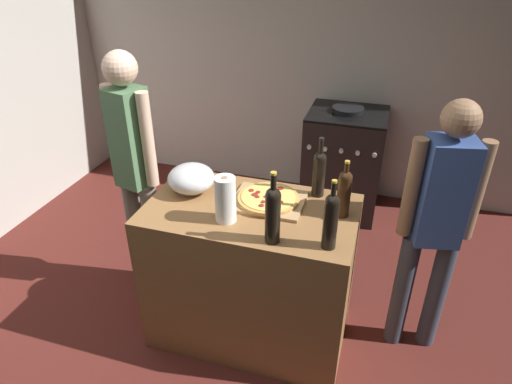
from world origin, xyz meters
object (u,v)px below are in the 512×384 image
Objects in this scene: mixing_bowl at (191,179)px; wine_bottle_amber at (273,212)px; person_in_red at (437,220)px; wine_bottle_green at (319,172)px; person_in_stripes at (135,165)px; wine_bottle_clear at (344,192)px; wine_bottle_dark at (331,219)px; pizza at (268,198)px; paper_towel_roll at (225,199)px; stove at (343,162)px.

wine_bottle_amber reaches higher than mixing_bowl.
wine_bottle_amber is 0.24× the size of person_in_red.
person_in_stripes reaches higher than wine_bottle_green.
mixing_bowl is 0.84× the size of wine_bottle_clear.
wine_bottle_dark reaches higher than wine_bottle_clear.
wine_bottle_clear is 0.30m from wine_bottle_dark.
wine_bottle_dark is at bearing -18.27° from person_in_stripes.
person_in_red reaches higher than pizza.
wine_bottle_amber is 1.18× the size of wine_bottle_clear.
paper_towel_roll is at bearing 172.42° from wine_bottle_dark.
wine_bottle_clear reaches higher than paper_towel_roll.
wine_bottle_clear is at bearing -0.11° from mixing_bowl.
person_in_stripes is (-1.30, 0.43, -0.12)m from wine_bottle_dark.
wine_bottle_clear reaches higher than stove.
paper_towel_roll is 0.58m from wine_bottle_green.
wine_bottle_green is at bearing -90.38° from stove.
wine_bottle_amber reaches higher than wine_bottle_dark.
wine_bottle_dark is (0.27, 0.03, -0.01)m from wine_bottle_amber.
person_in_red is (0.79, 0.46, -0.18)m from wine_bottle_amber.
pizza is 0.47m from mixing_bowl.
stove is (0.14, 1.90, -0.61)m from wine_bottle_amber.
wine_bottle_green is at bearing 132.75° from wine_bottle_clear.
mixing_bowl is at bearing 149.95° from wine_bottle_amber.
paper_towel_roll is (-0.17, -0.23, 0.10)m from pizza.
paper_towel_roll is 1.93m from stove.
mixing_bowl is at bearing -15.87° from person_in_stripes.
stove is at bearing 114.09° from person_in_red.
wine_bottle_green reaches higher than pizza.
pizza is 0.32m from wine_bottle_green.
wine_bottle_amber is at bearing -149.87° from person_in_red.
wine_bottle_amber is at bearing -20.85° from paper_towel_roll.
wine_bottle_green is at bearing 106.32° from wine_bottle_dark.
wine_bottle_dark is 0.23× the size of person_in_red.
wine_bottle_green is at bearing 44.24° from paper_towel_roll.
wine_bottle_green is 0.23× the size of person_in_red.
mixing_bowl is (-0.46, -0.01, 0.05)m from pizza.
wine_bottle_dark is (-0.02, -0.30, 0.01)m from wine_bottle_clear.
stove is (0.72, 1.57, -0.53)m from mixing_bowl.
wine_bottle_green is at bearing 34.30° from pizza.
mixing_bowl is 0.77× the size of wine_bottle_green.
person_in_red is at bearing 30.13° from wine_bottle_amber.
paper_towel_roll is at bearing -161.89° from person_in_red.
person_in_red reaches higher than wine_bottle_green.
pizza is 1.07× the size of wine_bottle_clear.
mixing_bowl is 0.38m from paper_towel_roll.
person_in_stripes is at bearing 154.56° from paper_towel_roll.
person_in_stripes reaches higher than wine_bottle_clear.
pizza is at bearing 54.72° from paper_towel_roll.
stove is (-0.15, 1.57, -0.59)m from wine_bottle_clear.
person_in_red is at bearing -0.20° from person_in_stripes.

